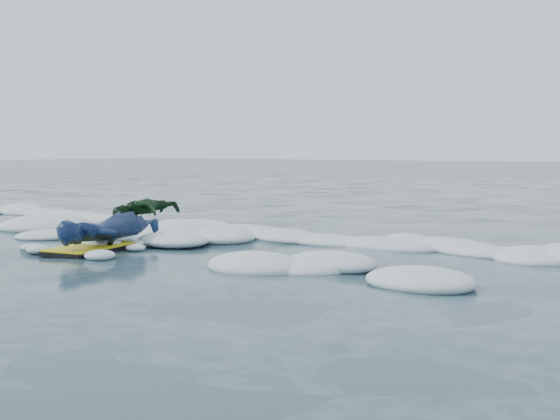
# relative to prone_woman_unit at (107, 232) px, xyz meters

# --- Properties ---
(ground) EXTENTS (120.00, 120.00, 0.00)m
(ground) POSITION_rel_prone_woman_unit_xyz_m (0.40, 0.44, -0.20)
(ground) COLOR #172B37
(ground) RESTS_ON ground
(foam_band) EXTENTS (12.00, 3.10, 0.30)m
(foam_band) POSITION_rel_prone_woman_unit_xyz_m (0.40, 1.48, -0.20)
(foam_band) COLOR white
(foam_band) RESTS_ON ground
(prone_woman_unit) EXTENTS (0.87, 1.61, 0.39)m
(prone_woman_unit) POSITION_rel_prone_woman_unit_xyz_m (0.00, 0.00, 0.00)
(prone_woman_unit) COLOR black
(prone_woman_unit) RESTS_ON ground
(prone_child_unit) EXTENTS (0.59, 1.11, 0.41)m
(prone_child_unit) POSITION_rel_prone_woman_unit_xyz_m (-1.29, 1.87, 0.01)
(prone_child_unit) COLOR black
(prone_child_unit) RESTS_ON ground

